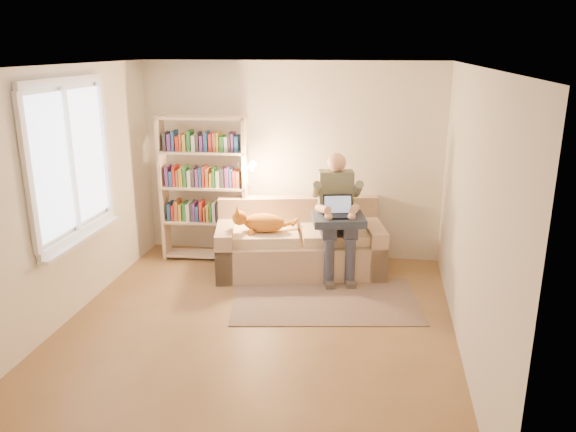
% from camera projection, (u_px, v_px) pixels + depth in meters
% --- Properties ---
extents(floor, '(4.50, 4.50, 0.00)m').
position_uv_depth(floor, '(256.00, 329.00, 5.74)').
color(floor, brown).
rests_on(floor, ground).
extents(ceiling, '(4.00, 4.50, 0.02)m').
position_uv_depth(ceiling, '(251.00, 66.00, 4.99)').
color(ceiling, white).
rests_on(ceiling, wall_back).
extents(wall_left, '(0.02, 4.50, 2.60)m').
position_uv_depth(wall_left, '(61.00, 198.00, 5.67)').
color(wall_left, silver).
rests_on(wall_left, floor).
extents(wall_right, '(0.02, 4.50, 2.60)m').
position_uv_depth(wall_right, '(471.00, 217.00, 5.05)').
color(wall_right, silver).
rests_on(wall_right, floor).
extents(wall_back, '(4.00, 0.02, 2.60)m').
position_uv_depth(wall_back, '(291.00, 161.00, 7.49)').
color(wall_back, silver).
rests_on(wall_back, floor).
extents(wall_front, '(4.00, 0.02, 2.60)m').
position_uv_depth(wall_front, '(169.00, 312.00, 3.24)').
color(wall_front, silver).
rests_on(wall_front, floor).
extents(window, '(0.12, 1.52, 1.69)m').
position_uv_depth(window, '(75.00, 186.00, 5.83)').
color(window, white).
rests_on(window, wall_left).
extents(sofa, '(2.23, 1.35, 0.88)m').
position_uv_depth(sofa, '(299.00, 246.00, 7.18)').
color(sofa, tan).
rests_on(sofa, floor).
extents(person, '(0.54, 0.74, 1.52)m').
position_uv_depth(person, '(337.00, 209.00, 6.90)').
color(person, slate).
rests_on(person, sofa).
extents(cat, '(0.76, 0.39, 0.29)m').
position_uv_depth(cat, '(259.00, 222.00, 6.93)').
color(cat, orange).
rests_on(cat, sofa).
extents(blanket, '(0.71, 0.63, 0.10)m').
position_uv_depth(blanket, '(340.00, 219.00, 6.78)').
color(blanket, '#283246').
rests_on(blanket, person).
extents(laptop, '(0.41, 0.36, 0.30)m').
position_uv_depth(laptop, '(341.00, 211.00, 6.76)').
color(laptop, black).
rests_on(laptop, blanket).
extents(bookshelf, '(1.29, 0.37, 1.93)m').
position_uv_depth(bookshelf, '(204.00, 181.00, 7.37)').
color(bookshelf, beige).
rests_on(bookshelf, floor).
extents(rug, '(2.26, 1.55, 0.01)m').
position_uv_depth(rug, '(325.00, 300.00, 6.37)').
color(rug, '#806A5D').
rests_on(rug, floor).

